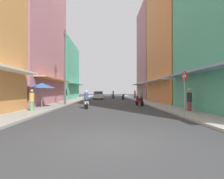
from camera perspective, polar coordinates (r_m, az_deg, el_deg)
name	(u,v)px	position (r m, az deg, el deg)	size (l,w,h in m)	color
ground_plane	(108,100)	(27.94, -1.48, -3.59)	(116.95, 116.95, 0.00)	#38383A
sidewalk_left	(75,100)	(28.42, -12.13, -3.40)	(2.14, 61.16, 0.12)	#9E9991
sidewalk_right	(140,100)	(28.44, 9.17, -3.41)	(2.14, 61.16, 0.12)	#ADA89E
building_left_mid	(28,30)	(23.56, -25.85, 17.04)	(7.05, 12.39, 17.19)	#B7727F
building_left_far	(58,71)	(34.50, -17.22, 5.70)	(7.05, 11.82, 10.44)	#4CB28C
building_right_mid	(179,37)	(25.40, 20.94, 15.66)	(7.05, 10.98, 17.13)	#D88C4C
building_right_far	(156,53)	(35.04, 14.24, 11.42)	(7.05, 9.03, 17.48)	#B7727F
motorbike_green	(113,95)	(34.93, 0.35, -1.81)	(0.61, 1.79, 1.58)	black
motorbike_blue	(123,97)	(30.72, 3.69, -2.37)	(0.68, 1.77, 0.96)	black
motorbike_white	(86,100)	(15.39, -8.47, -3.49)	(0.67, 1.77, 1.58)	black
motorbike_maroon	(139,101)	(17.93, 8.88, -3.71)	(0.67, 1.77, 0.96)	black
parked_car	(98,95)	(32.64, -4.58, -1.84)	(2.11, 4.24, 1.45)	silver
pedestrian_midway	(142,96)	(24.52, 9.62, -2.20)	(0.34, 0.34, 1.56)	#262628
pedestrian_crossing	(32,101)	(13.48, -24.73, -3.40)	(0.34, 0.34, 1.64)	#598C59
pedestrian_far	(135,95)	(32.59, 7.47, -1.66)	(0.34, 0.34, 1.68)	#334C8C
pedestrian_foreground	(189,99)	(13.32, 23.95, -2.79)	(0.44, 0.44, 1.72)	#99333F
vendor_umbrella	(42,86)	(16.04, -21.93, 1.22)	(2.24, 2.24, 2.21)	#99999E
utility_pole	(65,67)	(18.89, -15.08, 7.17)	(0.20, 1.20, 7.89)	#4C4C4F
street_sign_no_entry	(184,87)	(10.69, 22.59, 0.65)	(0.07, 0.60, 2.65)	gray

